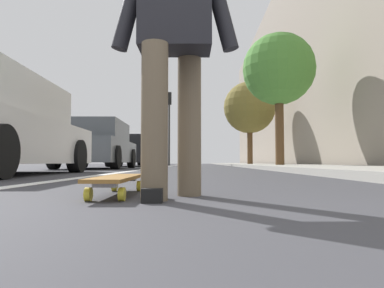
# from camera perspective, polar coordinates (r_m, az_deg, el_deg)

# --- Properties ---
(ground_plane) EXTENTS (80.00, 80.00, 0.00)m
(ground_plane) POSITION_cam_1_polar(r_m,az_deg,el_deg) (10.61, -0.43, -4.13)
(ground_plane) COLOR #38383D
(lane_stripe_white) EXTENTS (52.00, 0.16, 0.01)m
(lane_stripe_white) POSITION_cam_1_polar(r_m,az_deg,el_deg) (20.66, -3.07, -3.60)
(lane_stripe_white) COLOR silver
(lane_stripe_white) RESTS_ON ground
(sidewalk_curb) EXTENTS (52.00, 3.20, 0.11)m
(sidewalk_curb) POSITION_cam_1_polar(r_m,az_deg,el_deg) (18.89, 11.13, -3.44)
(sidewalk_curb) COLOR #9E9B93
(sidewalk_curb) RESTS_ON ground
(building_facade) EXTENTS (40.00, 1.20, 11.65)m
(building_facade) POSITION_cam_1_polar(r_m,az_deg,el_deg) (23.98, 15.14, 10.61)
(building_facade) COLOR gray
(building_facade) RESTS_ON ground
(skateboard) EXTENTS (0.84, 0.22, 0.11)m
(skateboard) POSITION_cam_1_polar(r_m,az_deg,el_deg) (2.09, -12.26, -5.82)
(skateboard) COLOR yellow
(skateboard) RESTS_ON ground
(skater_person) EXTENTS (0.47, 0.72, 1.64)m
(skater_person) POSITION_cam_1_polar(r_m,az_deg,el_deg) (2.03, -2.96, 18.35)
(skater_person) COLOR brown
(skater_person) RESTS_ON ground
(parked_car_mid) EXTENTS (4.41, 2.06, 1.50)m
(parked_car_mid) POSITION_cam_1_polar(r_m,az_deg,el_deg) (11.37, -15.48, -0.29)
(parked_car_mid) COLOR #4C5156
(parked_car_mid) RESTS_ON ground
(parked_car_far) EXTENTS (4.55, 2.01, 1.49)m
(parked_car_far) POSITION_cam_1_polar(r_m,az_deg,el_deg) (17.04, -10.04, -1.27)
(parked_car_far) COLOR black
(parked_car_far) RESTS_ON ground
(parked_car_end) EXTENTS (4.34, 1.96, 1.48)m
(parked_car_end) POSITION_cam_1_polar(r_m,az_deg,el_deg) (22.72, -7.17, -1.74)
(parked_car_end) COLOR silver
(parked_car_end) RESTS_ON ground
(traffic_light) EXTENTS (0.33, 0.28, 4.75)m
(traffic_light) POSITION_cam_1_polar(r_m,az_deg,el_deg) (22.33, -3.81, 4.80)
(traffic_light) COLOR #2D2D2D
(traffic_light) RESTS_ON ground
(street_tree_mid) EXTENTS (2.57, 2.57, 4.83)m
(street_tree_mid) POSITION_cam_1_polar(r_m,az_deg,el_deg) (12.95, 14.23, 11.86)
(street_tree_mid) COLOR brown
(street_tree_mid) RESTS_ON ground
(street_tree_far) EXTENTS (2.92, 2.92, 4.75)m
(street_tree_far) POSITION_cam_1_polar(r_m,az_deg,el_deg) (19.68, 9.56, 5.98)
(street_tree_far) COLOR brown
(street_tree_far) RESTS_ON ground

